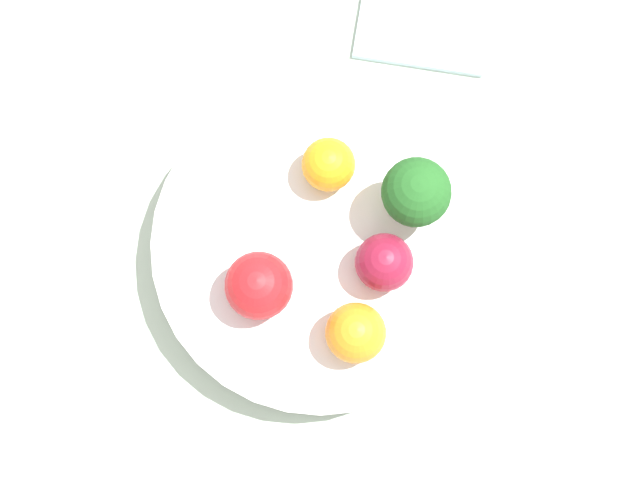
% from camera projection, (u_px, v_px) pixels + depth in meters
% --- Properties ---
extents(ground_plane, '(6.00, 6.00, 0.00)m').
position_uv_depth(ground_plane, '(320.00, 257.00, 0.75)').
color(ground_plane, gray).
extents(table_surface, '(1.20, 1.20, 0.02)m').
position_uv_depth(table_surface, '(320.00, 255.00, 0.74)').
color(table_surface, '#B2C6B2').
rests_on(table_surface, ground_plane).
extents(bowl, '(0.26, 0.26, 0.04)m').
position_uv_depth(bowl, '(320.00, 248.00, 0.71)').
color(bowl, white).
rests_on(bowl, table_surface).
extents(broccoli, '(0.05, 0.05, 0.07)m').
position_uv_depth(broccoli, '(416.00, 193.00, 0.66)').
color(broccoli, '#99C17A').
rests_on(broccoli, bowl).
extents(apple_red, '(0.04, 0.04, 0.04)m').
position_uv_depth(apple_red, '(383.00, 266.00, 0.66)').
color(apple_red, maroon).
rests_on(apple_red, bowl).
extents(apple_green, '(0.05, 0.05, 0.05)m').
position_uv_depth(apple_green, '(259.00, 286.00, 0.66)').
color(apple_green, red).
rests_on(apple_green, bowl).
extents(orange_front, '(0.04, 0.04, 0.04)m').
position_uv_depth(orange_front, '(329.00, 165.00, 0.68)').
color(orange_front, orange).
rests_on(orange_front, bowl).
extents(orange_back, '(0.05, 0.05, 0.05)m').
position_uv_depth(orange_back, '(356.00, 333.00, 0.65)').
color(orange_back, orange).
rests_on(orange_back, bowl).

